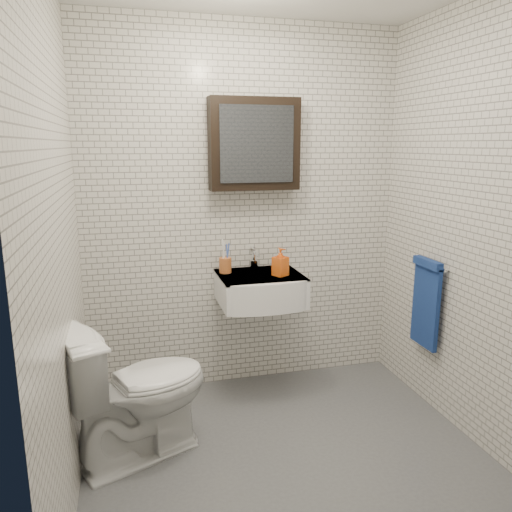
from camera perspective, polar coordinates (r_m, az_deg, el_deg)
The scene contains 9 objects.
ground at distance 3.00m, azimuth 3.63°, elevation -21.83°, with size 2.20×2.00×0.01m, color #505258.
room_shell at distance 2.48m, azimuth 4.10°, elevation 7.23°, with size 2.22×2.02×2.51m.
washbasin at distance 3.32m, azimuth 0.65°, elevation -3.84°, with size 0.55×0.50×0.20m.
faucet at distance 3.47m, azimuth -0.21°, elevation -0.39°, with size 0.06×0.20×0.15m.
mirror_cabinet at distance 3.37m, azimuth -0.20°, elevation 12.65°, with size 0.60×0.15×0.60m.
towel_rail at distance 3.40m, azimuth 18.88°, elevation -4.72°, with size 0.09×0.30×0.58m.
toothbrush_cup at distance 3.37m, azimuth -3.53°, elevation -0.96°, with size 0.10×0.10×0.23m.
soap_bottle at distance 3.29m, azimuth 2.80°, elevation -0.67°, with size 0.08×0.09×0.19m, color orange.
toilet at distance 2.88m, azimuth -13.41°, elevation -14.55°, with size 0.45×0.78×0.80m, color white.
Camera 1 is at (-0.80, -2.34, 1.70)m, focal length 35.00 mm.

